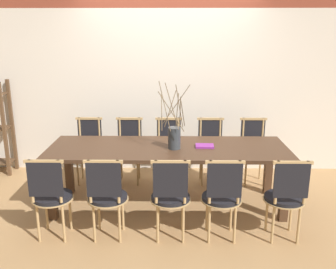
{
  "coord_description": "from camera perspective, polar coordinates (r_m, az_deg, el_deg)",
  "views": [
    {
      "loc": [
        0.05,
        -4.1,
        2.03
      ],
      "look_at": [
        0.0,
        0.0,
        0.88
      ],
      "focal_mm": 40.0,
      "sensor_mm": 36.0,
      "label": 1
    }
  ],
  "objects": [
    {
      "name": "ground_plane",
      "position": [
        4.58,
        -0.0,
        -10.66
      ],
      "size": [
        16.0,
        16.0,
        0.0
      ],
      "primitive_type": "plane",
      "color": "#A87F51"
    },
    {
      "name": "chair_far_leftend",
      "position": [
        5.22,
        -12.0,
        -1.97
      ],
      "size": [
        0.41,
        0.41,
        0.88
      ],
      "rotation": [
        0.0,
        0.0,
        3.14
      ],
      "color": "black",
      "rests_on": "ground_plane"
    },
    {
      "name": "vase_centerpiece",
      "position": [
        4.21,
        0.96,
        -0.29
      ],
      "size": [
        0.36,
        0.36,
        0.76
      ],
      "color": "#33383D",
      "rests_on": "dining_table"
    },
    {
      "name": "chair_far_rightend",
      "position": [
        5.21,
        12.92,
        -2.06
      ],
      "size": [
        0.41,
        0.41,
        0.88
      ],
      "rotation": [
        0.0,
        0.0,
        3.14
      ],
      "color": "black",
      "rests_on": "ground_plane"
    },
    {
      "name": "chair_near_left",
      "position": [
        3.75,
        -9.29,
        -9.0
      ],
      "size": [
        0.41,
        0.41,
        0.88
      ],
      "color": "black",
      "rests_on": "ground_plane"
    },
    {
      "name": "book_stack",
      "position": [
        4.33,
        5.61,
        -1.75
      ],
      "size": [
        0.21,
        0.16,
        0.02
      ],
      "color": "#842D8C",
      "rests_on": "dining_table"
    },
    {
      "name": "chair_near_center",
      "position": [
        3.69,
        0.39,
        -9.18
      ],
      "size": [
        0.41,
        0.41,
        0.88
      ],
      "color": "black",
      "rests_on": "ground_plane"
    },
    {
      "name": "chair_near_rightend",
      "position": [
        3.85,
        17.52,
        -8.85
      ],
      "size": [
        0.41,
        0.41,
        0.88
      ],
      "color": "black",
      "rests_on": "ground_plane"
    },
    {
      "name": "chair_near_right",
      "position": [
        3.72,
        8.24,
        -9.12
      ],
      "size": [
        0.41,
        0.41,
        0.88
      ],
      "color": "black",
      "rests_on": "ground_plane"
    },
    {
      "name": "chair_far_center",
      "position": [
        5.09,
        0.07,
        -2.06
      ],
      "size": [
        0.41,
        0.41,
        0.88
      ],
      "rotation": [
        0.0,
        0.0,
        3.14
      ],
      "color": "black",
      "rests_on": "ground_plane"
    },
    {
      "name": "wall_rear",
      "position": [
        5.39,
        0.18,
        11.11
      ],
      "size": [
        12.0,
        0.06,
        3.2
      ],
      "color": "beige",
      "rests_on": "ground_plane"
    },
    {
      "name": "chair_far_right",
      "position": [
        5.12,
        6.51,
        -2.07
      ],
      "size": [
        0.41,
        0.41,
        0.88
      ],
      "rotation": [
        0.0,
        0.0,
        3.14
      ],
      "color": "black",
      "rests_on": "ground_plane"
    },
    {
      "name": "dining_table",
      "position": [
        4.33,
        -0.0,
        -3.01
      ],
      "size": [
        2.75,
        0.92,
        0.73
      ],
      "color": "#422B1C",
      "rests_on": "ground_plane"
    },
    {
      "name": "chair_far_left",
      "position": [
        5.13,
        -5.95,
        -2.02
      ],
      "size": [
        0.41,
        0.41,
        0.88
      ],
      "rotation": [
        0.0,
        0.0,
        3.14
      ],
      "color": "black",
      "rests_on": "ground_plane"
    },
    {
      "name": "chair_near_leftend",
      "position": [
        3.88,
        -17.41,
        -8.67
      ],
      "size": [
        0.41,
        0.41,
        0.88
      ],
      "color": "black",
      "rests_on": "ground_plane"
    }
  ]
}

